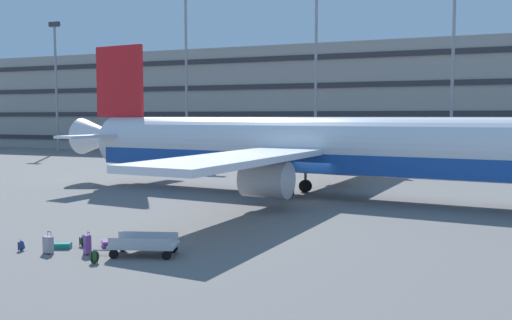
# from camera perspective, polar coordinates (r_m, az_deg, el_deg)

# --- Properties ---
(ground_plane) EXTENTS (600.00, 600.00, 0.00)m
(ground_plane) POSITION_cam_1_polar(r_m,az_deg,el_deg) (35.52, 6.04, -4.27)
(ground_plane) COLOR slate
(terminal_structure) EXTENTS (163.38, 21.51, 15.65)m
(terminal_structure) POSITION_cam_1_polar(r_m,az_deg,el_deg) (84.39, 14.93, 6.07)
(terminal_structure) COLOR gray
(terminal_structure) RESTS_ON ground_plane
(airliner) EXTENTS (41.98, 34.03, 11.22)m
(airliner) POSITION_cam_1_polar(r_m,az_deg,el_deg) (37.01, 5.80, 1.25)
(airliner) COLOR silver
(airliner) RESTS_ON ground_plane
(light_mast_far_left) EXTENTS (1.80, 0.50, 19.77)m
(light_mast_far_left) POSITION_cam_1_polar(r_m,az_deg,el_deg) (88.46, -20.44, 8.27)
(light_mast_far_left) COLOR gray
(light_mast_far_left) RESTS_ON ground_plane
(light_mast_left) EXTENTS (1.80, 0.50, 24.80)m
(light_mast_left) POSITION_cam_1_polar(r_m,az_deg,el_deg) (75.86, -7.43, 11.14)
(light_mast_left) COLOR gray
(light_mast_left) RESTS_ON ground_plane
(light_mast_center_left) EXTENTS (1.80, 0.50, 21.04)m
(light_mast_center_left) POSITION_cam_1_polar(r_m,az_deg,el_deg) (68.91, 6.37, 10.20)
(light_mast_center_left) COLOR gray
(light_mast_center_left) RESTS_ON ground_plane
(light_mast_center_right) EXTENTS (1.80, 0.50, 25.28)m
(light_mast_center_right) POSITION_cam_1_polar(r_m,az_deg,el_deg) (66.95, 20.21, 11.99)
(light_mast_center_right) COLOR gray
(light_mast_center_right) RESTS_ON ground_plane
(suitcase_silver) EXTENTS (0.74, 0.75, 0.26)m
(suitcase_silver) POSITION_cam_1_polar(r_m,az_deg,el_deg) (23.79, -15.45, -8.53)
(suitcase_silver) COLOR #72388C
(suitcase_silver) RESTS_ON ground_plane
(suitcase_navy) EXTENTS (0.42, 0.37, 0.90)m
(suitcase_navy) POSITION_cam_1_polar(r_m,az_deg,el_deg) (22.64, -17.46, -8.49)
(suitcase_navy) COLOR #72388C
(suitcase_navy) RESTS_ON ground_plane
(suitcase_upright) EXTENTS (0.80, 0.65, 0.24)m
(suitcase_upright) POSITION_cam_1_polar(r_m,az_deg,el_deg) (24.01, -19.83, -8.55)
(suitcase_upright) COLOR #147266
(suitcase_upright) RESTS_ON ground_plane
(suitcase_small) EXTENTS (0.48, 0.34, 0.89)m
(suitcase_small) POSITION_cam_1_polar(r_m,az_deg,el_deg) (23.31, -21.17, -8.34)
(suitcase_small) COLOR gray
(suitcase_small) RESTS_ON ground_plane
(backpack_scuffed) EXTENTS (0.27, 0.35, 0.47)m
(backpack_scuffed) POSITION_cam_1_polar(r_m,az_deg,el_deg) (24.20, -23.59, -8.34)
(backpack_scuffed) COLOR navy
(backpack_scuffed) RESTS_ON ground_plane
(backpack_large) EXTENTS (0.41, 0.40, 0.55)m
(backpack_large) POSITION_cam_1_polar(r_m,az_deg,el_deg) (21.28, -16.76, -9.81)
(backpack_large) COLOR #264C26
(backpack_large) RESTS_ON ground_plane
(backpack_orange) EXTENTS (0.42, 0.37, 0.48)m
(backpack_orange) POSITION_cam_1_polar(r_m,az_deg,el_deg) (24.09, -17.82, -8.23)
(backpack_orange) COLOR #264C26
(backpack_orange) RESTS_ON ground_plane
(baggage_cart) EXTENTS (3.36, 1.99, 0.82)m
(baggage_cart) POSITION_cam_1_polar(r_m,az_deg,el_deg) (21.91, -11.80, -8.80)
(baggage_cart) COLOR #B7B7BC
(baggage_cart) RESTS_ON ground_plane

